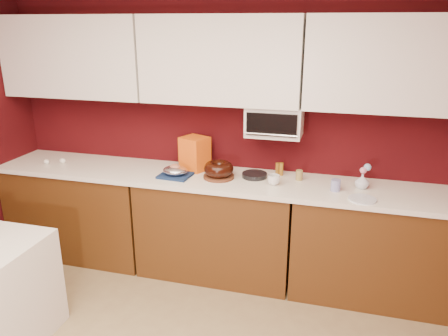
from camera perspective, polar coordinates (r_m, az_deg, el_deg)
wall_back at (r=3.86m, az=0.28°, el=5.22°), size 4.00×0.02×2.50m
base_cabinet_left at (r=4.39m, az=-17.96°, el=-5.33°), size 1.31×0.58×0.86m
base_cabinet_center at (r=3.86m, az=-0.95°, el=-7.75°), size 1.31×0.58×0.86m
base_cabinet_right at (r=3.75m, az=19.30°, el=-9.72°), size 1.31×0.58×0.86m
countertop at (r=3.68m, az=-0.98°, el=-1.47°), size 4.00×0.62×0.04m
upper_cabinet_left at (r=4.18m, az=-18.83°, el=13.60°), size 1.31×0.33×0.70m
upper_cabinet_center at (r=3.61m, az=-0.40°, el=13.93°), size 1.31×0.33×0.70m
upper_cabinet_right at (r=3.50m, az=21.68°, el=12.51°), size 1.31×0.33×0.70m
toaster_oven at (r=3.61m, az=6.63°, el=6.17°), size 0.45×0.30×0.25m
toaster_oven_door at (r=3.45m, az=6.21°, el=5.63°), size 0.40×0.02×0.18m
toaster_oven_handle at (r=3.46m, az=6.13°, el=4.36°), size 0.42×0.02×0.02m
cake_base at (r=3.65m, az=-0.69°, el=-1.13°), size 0.32×0.32×0.02m
bundt_cake at (r=3.63m, az=-0.69°, el=-0.12°), size 0.27×0.27×0.10m
navy_towel at (r=3.70m, az=-6.38°, el=-0.97°), size 0.27×0.24×0.02m
foil_ham_nest at (r=3.69m, az=-6.41°, el=-0.32°), size 0.22×0.19×0.08m
roasted_ham at (r=3.68m, az=-6.42°, el=0.05°), size 0.10×0.08×0.06m
pandoro_box at (r=3.83m, az=-3.83°, el=1.92°), size 0.27×0.26×0.29m
dark_pan at (r=3.67m, az=4.00°, el=-0.94°), size 0.25×0.25×0.04m
coffee_mug at (r=3.51m, az=6.52°, el=-1.42°), size 0.12×0.12×0.10m
blue_jar at (r=3.48m, az=14.38°, el=-2.19°), size 0.08×0.08×0.09m
flower_vase at (r=3.58m, az=17.60°, el=-1.55°), size 0.10×0.10×0.13m
flower_pink at (r=3.55m, az=17.73°, el=-0.30°), size 0.05×0.05×0.05m
flower_blue at (r=3.56m, az=18.24°, el=0.10°), size 0.06×0.06×0.06m
china_plate at (r=3.37m, az=17.62°, el=-3.91°), size 0.27×0.27×0.01m
amber_bottle at (r=3.73m, az=7.47°, el=-0.14°), size 0.04×0.04×0.11m
paper_cup at (r=3.65m, az=9.79°, el=-0.93°), size 0.07×0.07×0.08m
egg_left at (r=4.33m, az=-22.17°, el=0.77°), size 0.07×0.06×0.04m
egg_right at (r=4.30m, az=-20.33°, el=0.90°), size 0.06×0.05×0.05m
amber_bottle_tall at (r=3.72m, az=6.98°, el=-0.15°), size 0.04×0.04×0.11m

